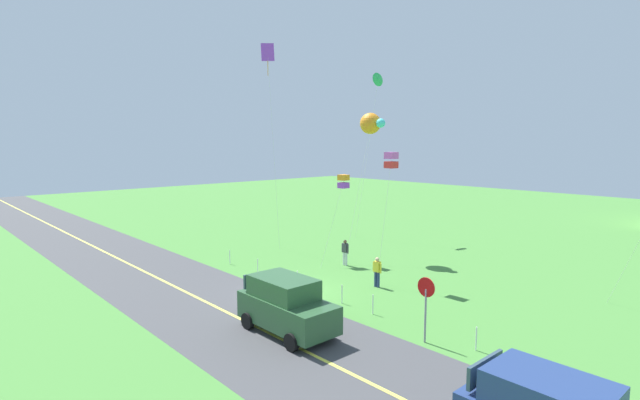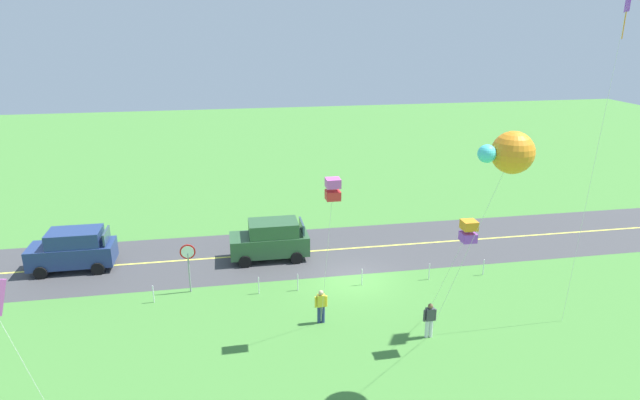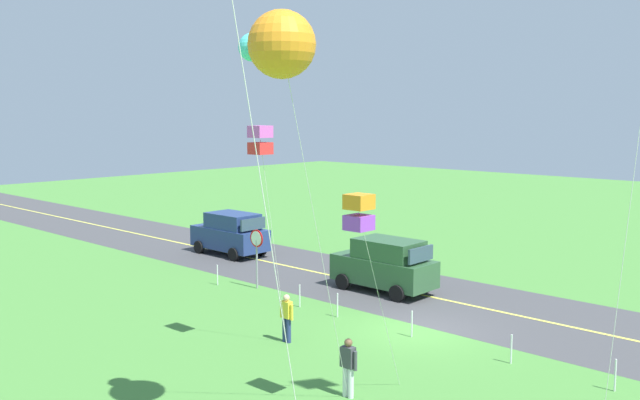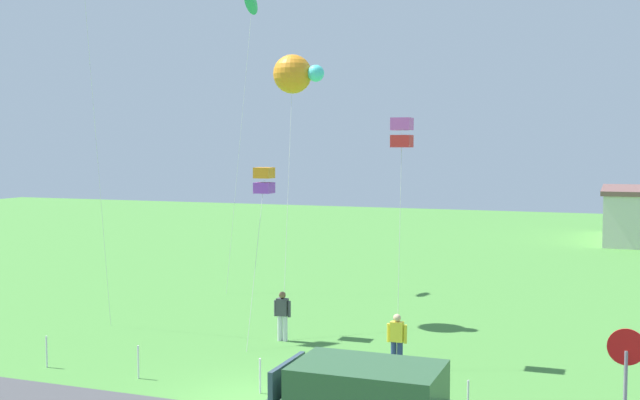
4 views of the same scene
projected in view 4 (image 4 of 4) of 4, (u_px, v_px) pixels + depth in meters
stop_sign at (626, 365)px, 16.16m from camera, size 0.76×0.08×2.56m
person_adult_near at (397, 340)px, 22.06m from camera, size 0.58×0.22×1.60m
person_adult_companion at (282, 314)px, 25.42m from camera, size 0.58×0.22×1.60m
kite_red_low at (402, 133)px, 22.94m from camera, size 0.56×1.57×7.10m
kite_blue_mid at (294, 74)px, 28.33m from camera, size 1.90×4.05×9.55m
kite_green_far at (252, 3)px, 34.85m from camera, size 0.47×2.83×13.17m
kite_pink_drift at (264, 181)px, 26.24m from camera, size 0.78×2.71×5.57m
fence_post_0 at (47, 352)px, 22.38m from camera, size 0.05×0.05×0.90m
fence_post_1 at (138, 362)px, 21.31m from camera, size 0.05×0.05×0.90m
fence_post_2 at (260, 376)px, 20.04m from camera, size 0.05×0.05×0.90m
fence_post_3 at (386, 390)px, 18.87m from camera, size 0.05×0.05×0.90m
fence_post_4 at (468, 399)px, 18.18m from camera, size 0.05×0.05×0.90m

